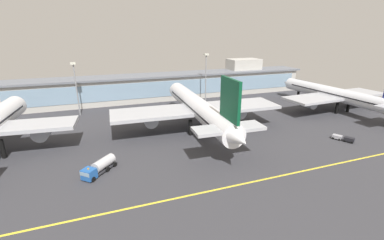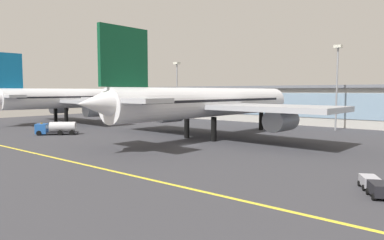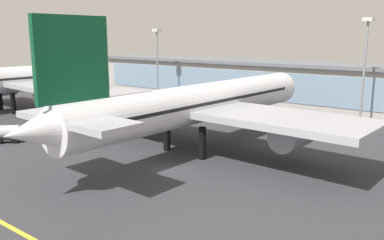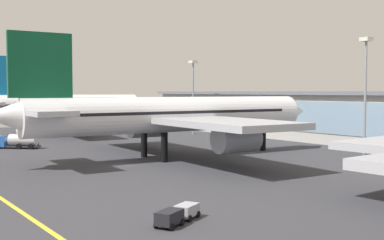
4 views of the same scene
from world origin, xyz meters
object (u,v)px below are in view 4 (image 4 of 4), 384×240
Objects in this scene: fuel_tanker_truck at (16,141)px; airliner_near_left at (62,107)px; apron_light_mast_west at (366,77)px; apron_light_mast_centre at (193,85)px; airliner_near_right at (172,115)px; service_truck_far at (177,214)px.

airliner_near_left is at bearing -84.44° from fuel_tanker_truck.
apron_light_mast_centre is at bearing -178.21° from apron_light_mast_west.
apron_light_mast_centre is at bearing 53.08° from airliner_near_right.
fuel_tanker_truck is 0.39× the size of apron_light_mast_west.
airliner_near_right is 47.12m from apron_light_mast_centre.
fuel_tanker_truck is at bearing -83.18° from apron_light_mast_centre.
apron_light_mast_centre is (-36.10, 29.71, 5.85)m from airliner_near_right.
airliner_near_left is at bearing -132.37° from service_truck_far.
airliner_near_right is (55.75, -1.27, -0.11)m from airliner_near_left.
fuel_tanker_truck is (-30.39, -17.98, -5.82)m from airliner_near_right.
apron_light_mast_centre is (-72.21, 52.44, 12.39)m from service_truck_far.
apron_light_mast_west is (71.54, 30.06, 6.65)m from airliner_near_left.
airliner_near_right reaches higher than service_truck_far.
service_truck_far is 90.10m from apron_light_mast_centre.
apron_light_mast_west is 1.08× the size of apron_light_mast_centre.
apron_light_mast_west is 51.92m from apron_light_mast_centre.
airliner_near_left is 2.59× the size of apron_light_mast_centre.
service_truck_far is 59.26m from apron_light_mast_west.
airliner_near_left is 95.18m from service_truck_far.
airliner_near_right is 3.17× the size of apron_light_mast_centre.
airliner_near_right reaches higher than apron_light_mast_centre.
airliner_near_right is 35.73m from apron_light_mast_west.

